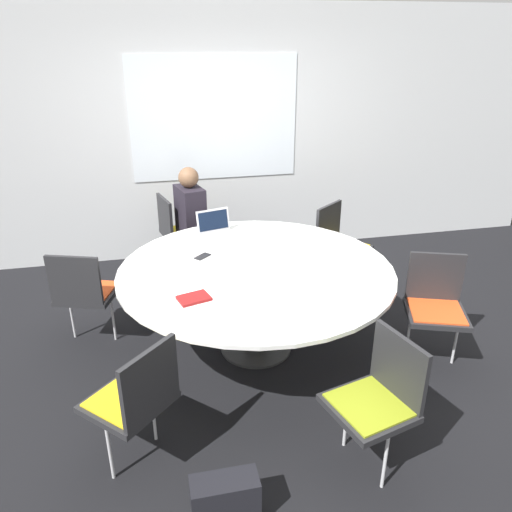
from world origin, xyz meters
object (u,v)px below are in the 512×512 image
Objects in this scene: chair_1 at (84,289)px; laptop at (216,229)px; handbag at (225,500)px; chair_3 at (379,394)px; chair_2 at (136,395)px; spiral_notebook at (194,298)px; cell_phone at (203,256)px; chair_4 at (436,301)px; chair_0 at (178,228)px; person_0 at (192,216)px; chair_5 at (339,240)px.

chair_1 is 1.23m from laptop.
laptop reaches higher than chair_1.
chair_3 is at bearing 12.34° from handbag.
chair_2 is 3.50× the size of spiral_notebook.
chair_2 is 5.67× the size of cell_phone.
cell_phone is at bearing 86.08° from handbag.
laptop is 1.00× the size of handbag.
chair_2 and chair_4 have the same top height.
chair_1 is (-0.84, -1.24, 0.00)m from chair_0.
person_0 is at bearing 88.70° from laptop.
chair_0 is at bearing 89.86° from handbag.
laptop is 1.20m from spiral_notebook.
chair_1 is 1.46m from chair_2.
handbag is at bearing -94.39° from chair_2.
chair_4 is at bearing 2.09° from chair_1.
cell_phone is at bearing 22.26° from chair_2.
chair_5 is (1.97, 1.94, 0.00)m from chair_2.
chair_0 is at bearing 2.31° from chair_3.
chair_5 is 1.49m from person_0.
chair_3 is 1.34m from spiral_notebook.
chair_0 is 5.67× the size of cell_phone.
chair_5 reaches higher than handbag.
chair_2 is 2.77m from chair_5.
chair_0 is at bearing 94.29° from laptop.
chair_5 is at bearing 40.04° from spiral_notebook.
laptop is at bearing 1.65° from chair_3.
chair_3 is at bearing -63.52° from cell_phone.
laptop is 2.39× the size of cell_phone.
laptop is at bearing 68.84° from cell_phone.
chair_3 is 1.00× the size of chair_4.
chair_0 and chair_5 have the same top height.
chair_2 is 2.50m from person_0.
chair_5 is (1.54, -0.70, 0.00)m from chair_0.
spiral_notebook is at bearing -101.57° from cell_phone.
chair_1 and chair_2 have the same top height.
chair_5 is at bearing -58.01° from chair_4.
chair_5 is at bearing 50.82° from chair_0.
chair_1 is 2.44m from chair_3.
chair_5 is at bearing -0.60° from chair_2.
laptop is at bearing -31.21° from chair_5.
chair_3 is at bearing 2.70° from chair_0.
chair_3 is (1.76, -1.69, 0.00)m from chair_1.
chair_0 is at bearing 95.08° from cell_phone.
laptop is (-1.52, 1.16, 0.28)m from chair_4.
chair_5 is at bearing -7.51° from laptop.
person_0 is at bearing 64.77° from chair_1.
chair_4 is 2.37× the size of laptop.
chair_4 is at bearing 31.37° from handbag.
chair_2 is (-0.43, -2.64, 0.00)m from chair_0.
chair_0 is at bearing 74.32° from chair_1.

